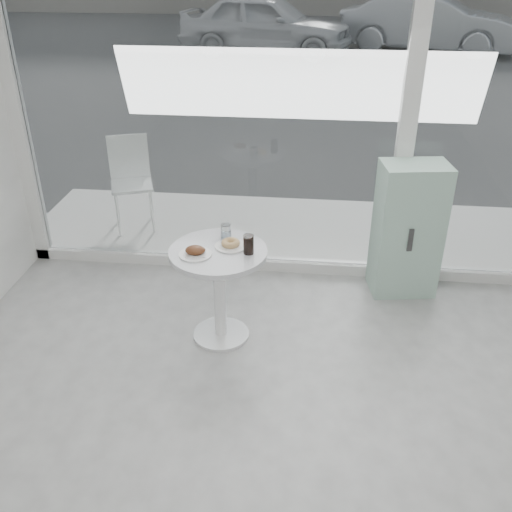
# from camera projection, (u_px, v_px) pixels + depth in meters

# --- Properties ---
(room_shell) EXTENTS (6.00, 6.00, 6.00)m
(room_shell) POSITION_uv_depth(u_px,v_px,m) (236.00, 329.00, 1.40)
(room_shell) COLOR white
(room_shell) RESTS_ON ground
(storefront) EXTENTS (5.00, 0.14, 3.00)m
(storefront) POSITION_uv_depth(u_px,v_px,m) (308.00, 87.00, 4.58)
(storefront) COLOR white
(storefront) RESTS_ON ground
(main_table) EXTENTS (0.72, 0.72, 0.77)m
(main_table) POSITION_uv_depth(u_px,v_px,m) (219.00, 276.00, 4.24)
(main_table) COLOR white
(main_table) RESTS_ON ground
(patio_deck) EXTENTS (5.60, 1.60, 0.05)m
(patio_deck) POSITION_uv_depth(u_px,v_px,m) (296.00, 230.00, 6.10)
(patio_deck) COLOR white
(patio_deck) RESTS_ON ground
(street) EXTENTS (40.00, 24.00, 0.00)m
(street) POSITION_uv_depth(u_px,v_px,m) (316.00, 47.00, 16.72)
(street) COLOR #3C3C3C
(street) RESTS_ON ground
(mint_cabinet) EXTENTS (0.59, 0.44, 1.17)m
(mint_cabinet) POSITION_uv_depth(u_px,v_px,m) (408.00, 230.00, 4.84)
(mint_cabinet) COLOR #9AC5AE
(mint_cabinet) RESTS_ON ground
(patio_chair) EXTENTS (0.53, 0.53, 0.95)m
(patio_chair) POSITION_uv_depth(u_px,v_px,m) (131.00, 176.00, 5.92)
(patio_chair) COLOR white
(patio_chair) RESTS_ON patio_deck
(car_white) EXTENTS (4.83, 2.63, 1.56)m
(car_white) POSITION_uv_depth(u_px,v_px,m) (266.00, 25.00, 15.15)
(car_white) COLOR silver
(car_white) RESTS_ON street
(car_silver) EXTENTS (4.93, 2.74, 1.54)m
(car_silver) POSITION_uv_depth(u_px,v_px,m) (429.00, 23.00, 15.53)
(car_silver) COLOR #A2A5AA
(car_silver) RESTS_ON street
(plate_fritter) EXTENTS (0.24, 0.24, 0.07)m
(plate_fritter) POSITION_uv_depth(u_px,v_px,m) (196.00, 252.00, 4.06)
(plate_fritter) COLOR white
(plate_fritter) RESTS_ON main_table
(plate_donut) EXTENTS (0.23, 0.23, 0.06)m
(plate_donut) POSITION_uv_depth(u_px,v_px,m) (231.00, 244.00, 4.17)
(plate_donut) COLOR white
(plate_donut) RESTS_ON main_table
(water_tumbler_a) EXTENTS (0.08, 0.08, 0.12)m
(water_tumbler_a) POSITION_uv_depth(u_px,v_px,m) (226.00, 233.00, 4.26)
(water_tumbler_a) COLOR white
(water_tumbler_a) RESTS_ON main_table
(water_tumbler_b) EXTENTS (0.07, 0.07, 0.12)m
(water_tumbler_b) POSITION_uv_depth(u_px,v_px,m) (226.00, 232.00, 4.28)
(water_tumbler_b) COLOR white
(water_tumbler_b) RESTS_ON main_table
(cola_glass) EXTENTS (0.08, 0.08, 0.14)m
(cola_glass) POSITION_uv_depth(u_px,v_px,m) (249.00, 245.00, 4.06)
(cola_glass) COLOR white
(cola_glass) RESTS_ON main_table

